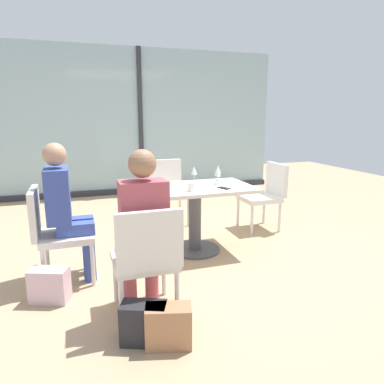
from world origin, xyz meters
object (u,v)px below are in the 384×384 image
person_front_left (143,224)px  person_side_end (66,206)px  wine_glass_4 (194,171)px  handbag_0 (144,323)px  chair_near_window (168,187)px  coffee_cup (191,187)px  cell_phone_on_table (224,188)px  chair_front_left (146,256)px  chair_side_end (55,229)px  dining_table_main (195,205)px  chair_far_right (266,192)px  wine_glass_1 (153,182)px  handbag_2 (169,326)px  wine_glass_3 (218,172)px  wine_glass_2 (152,180)px  wine_glass_0 (218,170)px  handbag_1 (50,285)px

person_front_left → person_side_end: bearing=126.4°
wine_glass_4 → handbag_0: (-0.92, -1.69, -0.72)m
chair_near_window → person_front_left: size_ratio=0.69×
coffee_cup → cell_phone_on_table: coffee_cup is taller
chair_front_left → chair_side_end: same height
dining_table_main → chair_far_right: size_ratio=1.44×
chair_near_window → wine_glass_1: 1.56m
person_side_end → handbag_2: bearing=-63.2°
wine_glass_1 → chair_near_window: bearing=70.2°
wine_glass_3 → coffee_cup: (-0.40, -0.27, -0.09)m
wine_glass_4 → cell_phone_on_table: wine_glass_4 is taller
wine_glass_4 → wine_glass_2: bearing=-143.7°
wine_glass_4 → cell_phone_on_table: (0.18, -0.44, -0.13)m
chair_far_right → handbag_0: 2.77m
chair_front_left → cell_phone_on_table: 1.43m
chair_near_window → cell_phone_on_table: bearing=-78.9°
chair_front_left → chair_far_right: same height
chair_near_window → wine_glass_0: bearing=-67.7°
coffee_cup → person_front_left: bearing=-128.0°
wine_glass_0 → wine_glass_1: bearing=-149.4°
wine_glass_2 → handbag_2: wine_glass_2 is taller
chair_front_left → wine_glass_0: (1.14, 1.40, 0.37)m
chair_near_window → cell_phone_on_table: 1.38m
dining_table_main → chair_front_left: bearing=-123.6°
chair_side_end → wine_glass_0: 1.91m
handbag_0 → chair_front_left: bearing=96.2°
chair_front_left → wine_glass_3: 1.65m
wine_glass_0 → chair_far_right: bearing=14.8°
handbag_1 → handbag_0: bearing=-29.7°
chair_near_window → coffee_cup: (-0.11, -1.36, 0.28)m
dining_table_main → chair_far_right: (1.14, 0.45, -0.03)m
wine_glass_1 → handbag_1: bearing=-157.7°
chair_near_window → wine_glass_0: 1.04m
chair_side_end → handbag_2: (0.72, -1.22, -0.36)m
person_side_end → wine_glass_4: 1.51m
chair_far_right → handbag_1: 2.87m
person_front_left → wine_glass_2: (0.27, 0.88, 0.16)m
wine_glass_1 → wine_glass_3: same height
cell_phone_on_table → wine_glass_2: bearing=155.9°
coffee_cup → chair_far_right: bearing=27.6°
handbag_2 → dining_table_main: bearing=80.4°
chair_far_right → handbag_1: chair_far_right is taller
person_front_left → handbag_0: 0.69m
person_side_end → wine_glass_0: (1.68, 0.55, 0.16)m
wine_glass_2 → coffee_cup: wine_glass_2 is taller
chair_front_left → wine_glass_4: wine_glass_4 is taller
wine_glass_4 → chair_far_right: bearing=10.2°
chair_front_left → chair_near_window: 2.43m
wine_glass_2 → person_front_left: bearing=-106.9°
chair_far_right → person_side_end: (-2.46, -0.75, 0.20)m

